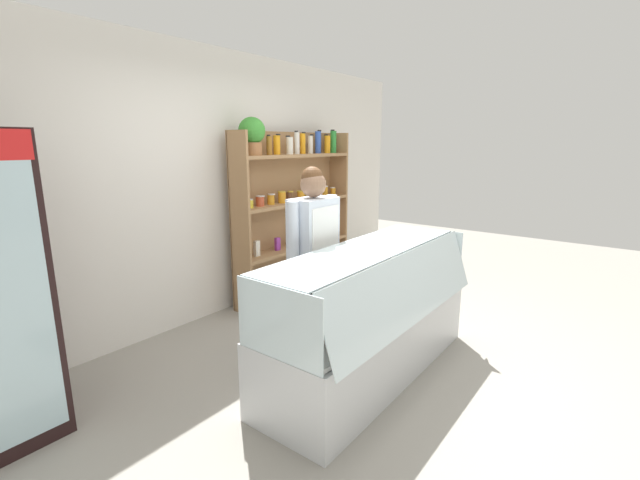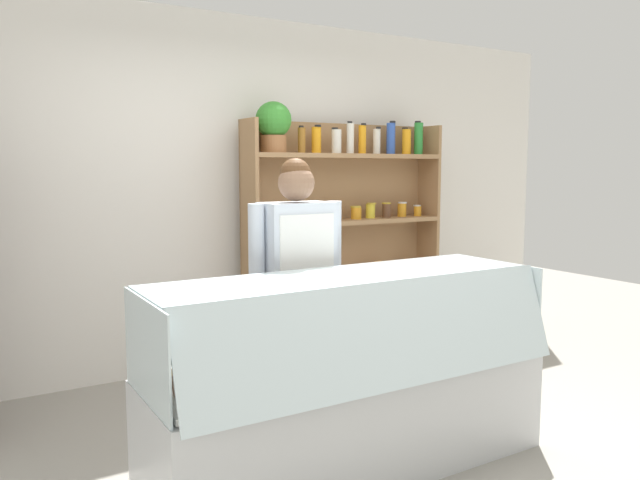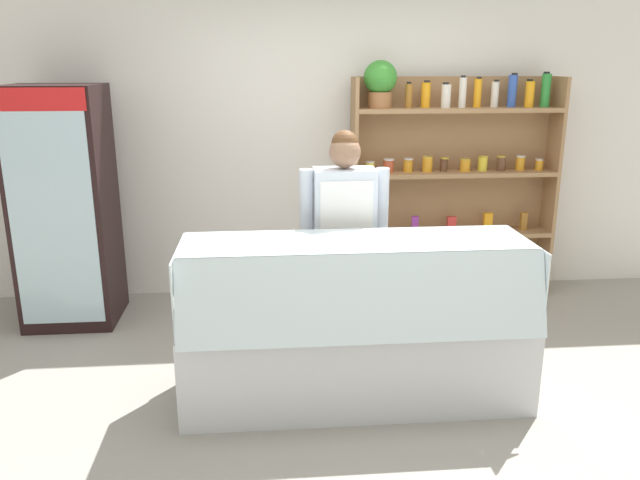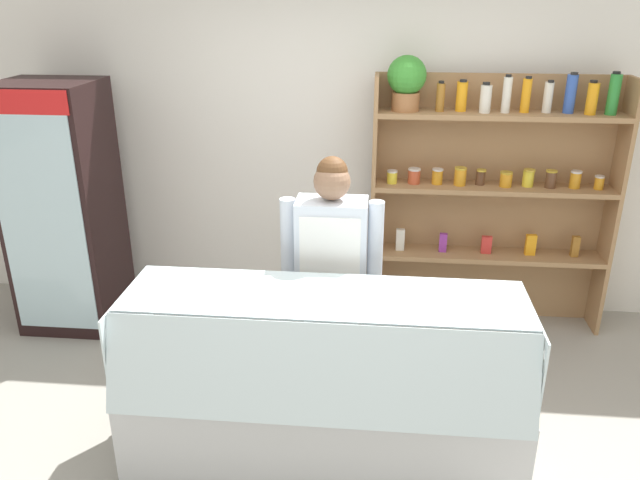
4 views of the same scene
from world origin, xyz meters
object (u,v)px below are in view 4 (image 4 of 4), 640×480
object	(u,v)px
shelving_unit	(482,179)
deli_display_case	(322,413)
drinks_fridge	(64,208)
shop_clerk	(331,266)

from	to	relation	value
shelving_unit	deli_display_case	size ratio (longest dim) A/B	0.97
shelving_unit	drinks_fridge	bearing A→B (deg)	-174.24
shelving_unit	deli_display_case	world-z (taller)	shelving_unit
drinks_fridge	deli_display_case	world-z (taller)	drinks_fridge
shelving_unit	shop_clerk	distance (m)	1.57
drinks_fridge	deli_display_case	xyz separation A→B (m)	(2.08, -1.41, -0.62)
drinks_fridge	shop_clerk	size ratio (longest dim) A/B	1.16
shelving_unit	shop_clerk	world-z (taller)	shelving_unit
shelving_unit	deli_display_case	bearing A→B (deg)	-120.47
deli_display_case	shop_clerk	distance (m)	0.83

